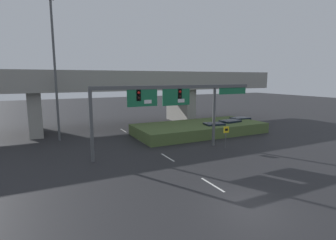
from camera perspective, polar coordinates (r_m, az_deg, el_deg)
The scene contains 10 objects.
ground_plane at distance 14.81m, azimuth 17.33°, elevation -17.69°, with size 160.00×160.00×0.00m, color #262628.
lane_markings at distance 24.90m, azimuth -3.32°, elevation -6.19°, with size 0.14×21.36×0.01m.
signal_gantry at distance 23.16m, azimuth 0.86°, elevation 4.82°, with size 15.65×0.44×5.96m.
speed_limit_sign at distance 24.84m, azimuth 12.51°, elevation -3.00°, with size 0.60×0.11×2.22m.
highway_light_pole_near at distance 29.54m, azimuth -23.41°, elevation 10.35°, with size 0.70×0.36×14.41m.
overpass_bridge at distance 35.74m, azimuth -11.23°, elevation 7.02°, with size 46.24×8.34×7.44m.
grass_embankment at distance 31.54m, azimuth 6.88°, elevation -1.86°, with size 15.46×6.79×1.20m.
parked_sedan_near_right at distance 31.05m, azimuth 10.16°, elevation -2.02°, with size 4.47×2.55×1.40m.
parked_sedan_mid_right at distance 33.37m, azimuth 13.48°, elevation -1.33°, with size 4.86×2.38×1.43m.
parked_sedan_far_right at distance 36.47m, azimuth 15.56°, elevation -0.58°, with size 4.60×2.01×1.37m.
Camera 1 is at (-9.35, -9.42, 6.58)m, focal length 28.00 mm.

